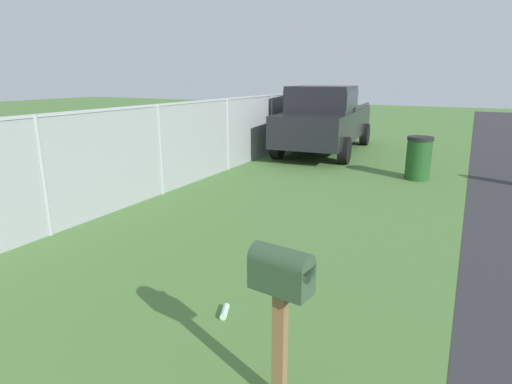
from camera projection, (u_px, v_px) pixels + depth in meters
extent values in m
cube|color=brown|center=(280.00, 348.00, 3.03)|extent=(0.09, 0.09, 0.92)
cube|color=#334C33|center=(281.00, 276.00, 2.88)|extent=(0.26, 0.46, 0.22)
cylinder|color=#334C33|center=(281.00, 262.00, 2.85)|extent=(0.26, 0.46, 0.20)
cube|color=red|center=(287.00, 261.00, 2.96)|extent=(0.02, 0.04, 0.18)
cube|color=black|center=(326.00, 124.00, 13.50)|extent=(5.70, 2.40, 0.90)
cube|color=black|center=(322.00, 99.00, 12.68)|extent=(2.03, 1.96, 0.76)
cube|color=black|center=(322.00, 99.00, 12.68)|extent=(1.98, 1.99, 0.53)
cube|color=black|center=(362.00, 106.00, 14.12)|extent=(2.89, 0.31, 0.12)
cube|color=black|center=(309.00, 105.00, 14.79)|extent=(2.89, 0.31, 0.12)
cylinder|color=black|center=(344.00, 150.00, 11.63)|extent=(0.78, 0.32, 0.76)
cylinder|color=black|center=(278.00, 146.00, 12.36)|extent=(0.78, 0.32, 0.76)
cylinder|color=black|center=(365.00, 134.00, 14.90)|extent=(0.78, 0.32, 0.76)
cylinder|color=black|center=(311.00, 132.00, 15.63)|extent=(0.78, 0.32, 0.76)
cylinder|color=#1E4C1E|center=(418.00, 160.00, 9.86)|extent=(0.56, 0.56, 0.93)
cylinder|color=black|center=(421.00, 138.00, 9.73)|extent=(0.59, 0.59, 0.08)
cylinder|color=#9EA3A8|center=(43.00, 177.00, 6.21)|extent=(0.07, 0.07, 1.84)
cylinder|color=#9EA3A8|center=(160.00, 150.00, 8.49)|extent=(0.07, 0.07, 1.84)
cylinder|color=#9EA3A8|center=(227.00, 135.00, 10.78)|extent=(0.07, 0.07, 1.84)
cylinder|color=#9EA3A8|center=(271.00, 124.00, 13.07)|extent=(0.07, 0.07, 1.84)
cylinder|color=#9EA3A8|center=(302.00, 117.00, 15.35)|extent=(0.07, 0.07, 1.84)
cylinder|color=#9EA3A8|center=(325.00, 112.00, 17.64)|extent=(0.07, 0.07, 1.84)
cube|color=#9EA3A8|center=(196.00, 102.00, 9.40)|extent=(18.65, 0.04, 0.04)
cube|color=gray|center=(198.00, 141.00, 9.64)|extent=(18.65, 0.01, 1.84)
cylinder|color=#B2D8BF|center=(225.00, 312.00, 4.28)|extent=(0.23, 0.15, 0.07)
cylinder|color=#B2D8BF|center=(289.00, 255.00, 5.63)|extent=(0.18, 0.22, 0.07)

